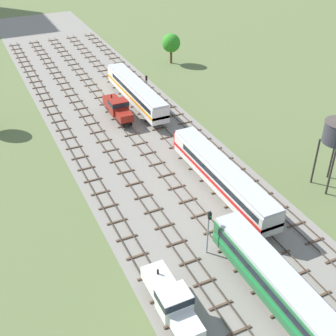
{
  "coord_description": "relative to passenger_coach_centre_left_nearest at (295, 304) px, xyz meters",
  "views": [
    {
      "loc": [
        -20.16,
        12.47,
        32.34
      ],
      "look_at": [
        0.0,
        54.97,
        1.5
      ],
      "focal_mm": 47.5,
      "sensor_mm": 36.0,
      "label": 1
    }
  ],
  "objects": [
    {
      "name": "diesel_railcar_centre_mid",
      "position": [
        4.46,
        19.01,
        -0.02
      ],
      "size": [
        2.96,
        20.5,
        3.8
      ],
      "color": "beige",
      "rests_on": "ground"
    },
    {
      "name": "ground_plane",
      "position": [
        0.0,
        25.78,
        -2.61
      ],
      "size": [
        480.0,
        480.0,
        0.0
      ],
      "primitive_type": "plane",
      "color": "#5B6B3D"
    },
    {
      "name": "shunter_loco_far_left_near",
      "position": [
        -8.92,
        5.19,
        -0.6
      ],
      "size": [
        2.74,
        8.46,
        3.1
      ],
      "color": "white",
      "rests_on": "ground"
    },
    {
      "name": "lineside_tree_1",
      "position": [
        18.63,
        62.52,
        1.59
      ],
      "size": [
        3.72,
        3.72,
        6.09
      ],
      "color": "#4C331E",
      "rests_on": "ground"
    },
    {
      "name": "signal_post_nearest",
      "position": [
        -2.23,
        10.72,
        0.87
      ],
      "size": [
        0.28,
        0.47,
        5.49
      ],
      "color": "gray",
      "rests_on": "ground"
    },
    {
      "name": "diesel_railcar_centre_far",
      "position": [
        4.46,
        46.5,
        -0.02
      ],
      "size": [
        2.96,
        20.5,
        3.8
      ],
      "color": "white",
      "rests_on": "ground"
    },
    {
      "name": "passenger_coach_centre_left_nearest",
      "position": [
        0.0,
        0.0,
        0.0
      ],
      "size": [
        2.96,
        22.0,
        3.8
      ],
      "color": "#286638",
      "rests_on": "ground"
    },
    {
      "name": "track_centre",
      "position": [
        4.46,
        26.78,
        -2.48
      ],
      "size": [
        2.4,
        126.0,
        0.29
      ],
      "color": "#47382D",
      "rests_on": "ground"
    },
    {
      "name": "track_far_left",
      "position": [
        -8.92,
        26.78,
        -2.48
      ],
      "size": [
        2.4,
        126.0,
        0.29
      ],
      "color": "#47382D",
      "rests_on": "ground"
    },
    {
      "name": "track_left",
      "position": [
        -4.46,
        26.78,
        -2.48
      ],
      "size": [
        2.4,
        126.0,
        0.29
      ],
      "color": "#47382D",
      "rests_on": "ground"
    },
    {
      "name": "signal_post_near",
      "position": [
        6.69,
        47.4,
        0.43
      ],
      "size": [
        0.28,
        0.47,
        4.73
      ],
      "color": "gray",
      "rests_on": "ground"
    },
    {
      "name": "shunter_loco_centre_left_midfar",
      "position": [
        0.0,
        43.18,
        -0.6
      ],
      "size": [
        2.74,
        8.46,
        3.1
      ],
      "color": "maroon",
      "rests_on": "ground"
    },
    {
      "name": "track_centre_right",
      "position": [
        8.92,
        26.78,
        -2.48
      ],
      "size": [
        2.4,
        126.0,
        0.29
      ],
      "color": "#47382D",
      "rests_on": "ground"
    },
    {
      "name": "track_centre_left",
      "position": [
        0.0,
        26.78,
        -2.48
      ],
      "size": [
        2.4,
        126.0,
        0.29
      ],
      "color": "#47382D",
      "rests_on": "ground"
    },
    {
      "name": "ballast_bed",
      "position": [
        0.0,
        25.78,
        -2.61
      ],
      "size": [
        21.83,
        176.0,
        0.01
      ],
      "primitive_type": "cube",
      "color": "gray",
      "rests_on": "ground"
    }
  ]
}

